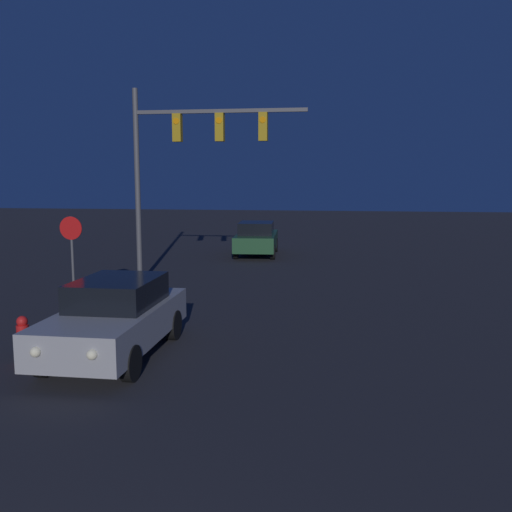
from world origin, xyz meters
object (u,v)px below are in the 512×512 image
(traffic_signal_mast, at_px, (185,151))
(fire_hydrant, at_px, (23,339))
(stop_sign, at_px, (72,248))
(car_near, at_px, (115,317))
(car_far, at_px, (257,238))

(traffic_signal_mast, height_order, fire_hydrant, traffic_signal_mast)
(traffic_signal_mast, xyz_separation_m, stop_sign, (-1.92, -4.38, -2.72))
(car_near, distance_m, car_far, 15.37)
(car_near, relative_size, traffic_signal_mast, 0.68)
(car_far, relative_size, traffic_signal_mast, 0.69)
(stop_sign, xyz_separation_m, fire_hydrant, (0.88, -4.00, -1.31))
(fire_hydrant, bearing_deg, car_near, 21.38)
(car_near, bearing_deg, traffic_signal_mast, -85.50)
(traffic_signal_mast, relative_size, fire_hydrant, 7.00)
(car_far, xyz_separation_m, traffic_signal_mast, (-1.27, -7.62, 3.68))
(car_near, bearing_deg, stop_sign, -52.96)
(car_far, bearing_deg, fire_hydrant, -102.09)
(car_near, bearing_deg, car_far, -92.51)
(car_far, height_order, stop_sign, stop_sign)
(stop_sign, bearing_deg, traffic_signal_mast, 66.38)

